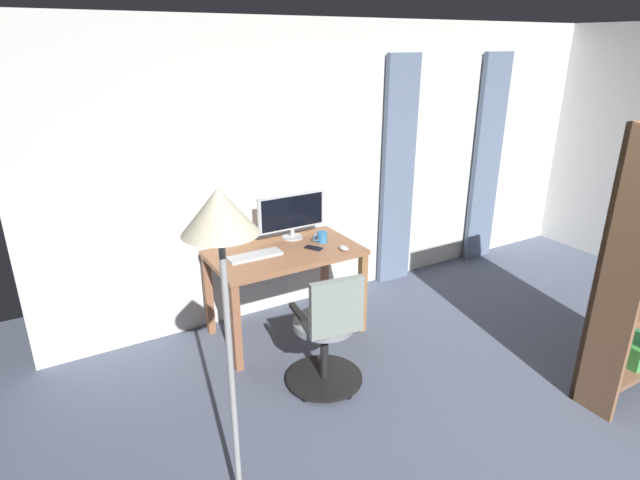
% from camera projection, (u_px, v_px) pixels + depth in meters
% --- Properties ---
extents(back_room_partition, '(5.86, 0.10, 2.54)m').
position_uv_depth(back_room_partition, '(356.00, 163.00, 4.88)').
color(back_room_partition, silver).
rests_on(back_room_partition, ground).
extents(curtain_left_panel, '(0.37, 0.06, 2.25)m').
position_uv_depth(curtain_left_panel, '(487.00, 161.00, 5.62)').
color(curtain_left_panel, slate).
rests_on(curtain_left_panel, ground).
extents(curtain_right_panel, '(0.36, 0.06, 2.25)m').
position_uv_depth(curtain_right_panel, '(398.00, 174.00, 5.04)').
color(curtain_right_panel, slate).
rests_on(curtain_right_panel, ground).
extents(desk, '(1.21, 0.70, 0.75)m').
position_uv_depth(desk, '(285.00, 263.00, 4.22)').
color(desk, '#966242').
rests_on(desk, ground).
extents(office_chair, '(0.56, 0.56, 0.92)m').
position_uv_depth(office_chair, '(328.00, 336.00, 3.58)').
color(office_chair, black).
rests_on(office_chair, ground).
extents(computer_monitor, '(0.62, 0.18, 0.39)m').
position_uv_depth(computer_monitor, '(292.00, 213.00, 4.38)').
color(computer_monitor, '#B7BCC1').
rests_on(computer_monitor, desk).
extents(computer_keyboard, '(0.43, 0.14, 0.02)m').
position_uv_depth(computer_keyboard, '(255.00, 256.00, 4.05)').
color(computer_keyboard, '#B7BCC1').
rests_on(computer_keyboard, desk).
extents(computer_mouse, '(0.06, 0.10, 0.04)m').
position_uv_depth(computer_mouse, '(344.00, 248.00, 4.18)').
color(computer_mouse, silver).
rests_on(computer_mouse, desk).
extents(cell_phone_face_up, '(0.13, 0.16, 0.01)m').
position_uv_depth(cell_phone_face_up, '(313.00, 248.00, 4.22)').
color(cell_phone_face_up, black).
rests_on(cell_phone_face_up, desk).
extents(mug_tea, '(0.13, 0.08, 0.09)m').
position_uv_depth(mug_tea, '(322.00, 237.00, 4.34)').
color(mug_tea, teal).
rests_on(mug_tea, desk).
extents(floor_lamp, '(0.33, 0.33, 1.79)m').
position_uv_depth(floor_lamp, '(222.00, 251.00, 2.18)').
color(floor_lamp, black).
rests_on(floor_lamp, ground).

